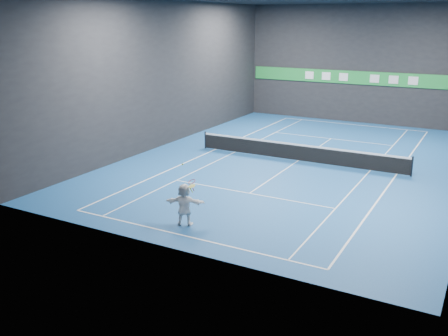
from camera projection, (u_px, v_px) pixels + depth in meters
The scene contains 18 objects.
ground at pixel (298, 161), 28.72m from camera, with size 26.00×26.00×0.00m, color #194D8B.
wall_back at pixel (360, 65), 38.37m from camera, with size 18.00×0.10×9.00m, color black.
wall_front at pixel (165, 123), 16.50m from camera, with size 18.00×0.10×9.00m, color black.
wall_left at pixel (167, 74), 31.58m from camera, with size 0.10×26.00×9.00m, color black.
baseline_near at pixel (186, 236), 18.72m from camera, with size 10.98×0.08×0.01m, color white.
baseline_far at pixel (352, 124), 38.72m from camera, with size 10.98×0.08×0.01m, color white.
sideline_doubles_left at pixel (215, 149), 31.24m from camera, with size 0.08×23.78×0.01m, color white.
sideline_doubles_right at pixel (397, 174), 26.19m from camera, with size 0.08×23.78×0.01m, color white.
sideline_singles_left at pixel (235, 152), 30.61m from camera, with size 0.06×23.78×0.01m, color white.
sideline_singles_right at pixel (370, 171), 26.83m from camera, with size 0.06×23.78×0.01m, color white.
service_line_near at pixel (249, 193), 23.33m from camera, with size 8.23×0.06×0.01m, color white.
service_line_far at pixel (331, 139), 34.10m from camera, with size 8.23×0.06×0.01m, color white.
center_service_line at pixel (298, 161), 28.72m from camera, with size 0.06×12.80×0.01m, color white.
player at pixel (184, 205), 19.52m from camera, with size 1.58×0.50×1.70m, color white.
tennis_ball at pixel (183, 164), 19.12m from camera, with size 0.07×0.07×0.07m, color #BDE726.
tennis_net at pixel (298, 152), 28.56m from camera, with size 12.50×0.10×1.07m.
sponsor_banner at pixel (359, 78), 38.60m from camera, with size 17.64×0.11×1.00m.
tennis_racket at pixel (192, 183), 19.15m from camera, with size 0.38×0.35×0.57m.
Camera 1 is at (9.52, -26.30, 7.78)m, focal length 40.00 mm.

